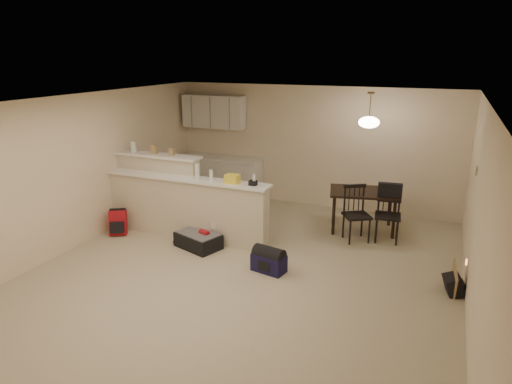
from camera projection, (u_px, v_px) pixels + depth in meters
The scene contains 22 objects.
room at pixel (243, 193), 6.37m from camera, with size 7.00×7.02×2.50m.
breakfast_bar at pixel (176, 201), 8.08m from camera, with size 3.08×0.58×1.39m.
upper_cabinets at pixel (214, 112), 9.93m from camera, with size 1.40×0.34×0.70m, color white.
kitchen_counter at pixel (221, 178), 10.16m from camera, with size 1.80×0.60×0.90m, color white.
thermostat at pixel (476, 171), 6.56m from camera, with size 0.02×0.12×0.12m, color beige.
jar at pixel (133, 147), 8.30m from camera, with size 0.10×0.10×0.20m, color silver.
cereal_box at pixel (154, 150), 8.14m from camera, with size 0.10×0.07×0.16m, color #A38354.
small_box at pixel (172, 152), 8.00m from camera, with size 0.08×0.06×0.12m, color #A38354.
bottle_a at pixel (197, 171), 7.64m from camera, with size 0.07×0.07×0.26m, color silver.
bottle_b at pixel (211, 175), 7.56m from camera, with size 0.06×0.06×0.18m, color silver.
bag_lump at pixel (232, 179), 7.42m from camera, with size 0.22×0.18×0.14m, color #A38354.
pouch at pixel (253, 183), 7.29m from camera, with size 0.12×0.10×0.08m, color #A38354.
extra_item_x at pixel (254, 180), 7.27m from camera, with size 0.05×0.05×0.18m, color silver.
dining_table at pixel (364, 196), 8.22m from camera, with size 1.34×1.05×0.75m.
pendant_lamp at pixel (369, 122), 7.83m from camera, with size 0.36×0.36×0.62m.
dining_chair_near at pixel (357, 214), 7.79m from camera, with size 0.42×0.40×0.97m, color black, non-canonical shape.
dining_chair_far at pixel (388, 214), 7.77m from camera, with size 0.42×0.40×0.97m, color black, non-canonical shape.
suitcase at pixel (198, 241), 7.61m from camera, with size 0.73×0.47×0.25m, color black.
red_backpack at pixel (118, 223), 8.13m from camera, with size 0.29×0.18×0.44m, color #AA131E.
navy_duffel at pixel (269, 263), 6.77m from camera, with size 0.49×0.27×0.27m, color #15123B.
black_daypack at pixel (454, 285), 6.13m from camera, with size 0.30×0.21×0.26m, color black.
cardboard_sheet at pixel (454, 280), 6.16m from camera, with size 0.48×0.02×0.37m, color #A38354.
Camera 1 is at (2.53, -5.55, 3.12)m, focal length 32.00 mm.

